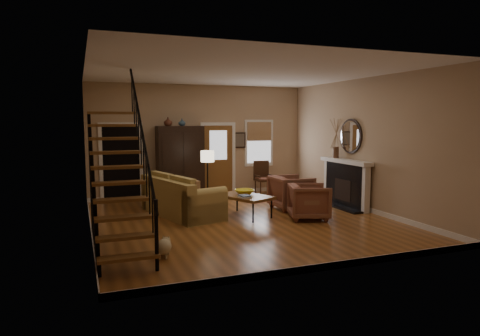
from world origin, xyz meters
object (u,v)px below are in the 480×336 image
object	(u,v)px
armchair_right	(291,192)
coffee_table	(245,206)
sofa	(182,197)
armchair_left	(309,202)
floor_lamp	(208,180)
side_chair	(264,178)
armoire	(180,163)

from	to	relation	value
armchair_right	coffee_table	bearing A→B (deg)	103.49
sofa	armchair_left	world-z (taller)	sofa
coffee_table	armchair_right	distance (m)	1.48
coffee_table	floor_lamp	bearing A→B (deg)	116.62
sofa	armchair_right	xyz separation A→B (m)	(2.77, -0.32, -0.01)
coffee_table	floor_lamp	distance (m)	1.36
floor_lamp	coffee_table	bearing A→B (deg)	-63.38
sofa	side_chair	world-z (taller)	side_chair
armchair_right	floor_lamp	size ratio (longest dim) A/B	0.64
sofa	armchair_left	xyz separation A→B (m)	(2.63, -1.45, -0.04)
floor_lamp	side_chair	bearing A→B (deg)	33.33
sofa	coffee_table	size ratio (longest dim) A/B	1.81
armchair_left	floor_lamp	xyz separation A→B (m)	(-1.85, 1.90, 0.34)
armchair_left	floor_lamp	distance (m)	2.68
sofa	armoire	bearing A→B (deg)	62.59
armchair_left	side_chair	distance (m)	3.38
sofa	floor_lamp	distance (m)	0.95
coffee_table	armoire	bearing A→B (deg)	107.85
sofa	coffee_table	distance (m)	1.52
coffee_table	armchair_left	distance (m)	1.51
sofa	armchair_left	bearing A→B (deg)	-44.43
armchair_left	side_chair	xyz separation A→B (m)	(0.36, 3.36, 0.11)
armoire	sofa	xyz separation A→B (m)	(-0.44, -2.11, -0.60)
armoire	floor_lamp	xyz separation A→B (m)	(0.33, -1.66, -0.30)
armoire	coffee_table	world-z (taller)	armoire
coffee_table	floor_lamp	xyz separation A→B (m)	(-0.57, 1.13, 0.49)
side_chair	coffee_table	bearing A→B (deg)	-122.48
coffee_table	armchair_right	size ratio (longest dim) A/B	1.39
coffee_table	side_chair	size ratio (longest dim) A/B	1.30
side_chair	armoire	bearing A→B (deg)	175.52
coffee_table	armchair_right	bearing A→B (deg)	14.45
armoire	coffee_table	xyz separation A→B (m)	(0.90, -2.79, -0.80)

